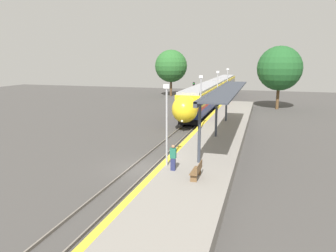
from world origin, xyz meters
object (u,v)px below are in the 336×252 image
(platform_bench, at_px, (197,170))
(lamppost_near, at_px, (167,120))
(lamppost_farthest, at_px, (227,82))
(lamppost_mid, at_px, (201,99))
(person_waiting, at_px, (173,157))
(railway_signal, at_px, (194,92))
(train, at_px, (214,91))
(lamppost_far, at_px, (217,89))

(platform_bench, distance_m, lamppost_near, 3.72)
(lamppost_farthest, bearing_deg, lamppost_mid, -90.00)
(person_waiting, distance_m, lamppost_mid, 11.92)
(railway_signal, bearing_deg, lamppost_mid, -76.11)
(train, xyz_separation_m, railway_signal, (-2.47, -4.04, 0.20))
(train, bearing_deg, platform_bench, -82.82)
(train, relative_size, lamppost_farthest, 8.46)
(platform_bench, relative_size, person_waiting, 1.00)
(lamppost_farthest, bearing_deg, train, 157.03)
(train, xyz_separation_m, platform_bench, (4.48, -35.54, -0.90))
(lamppost_near, distance_m, lamppost_mid, 10.99)
(lamppost_mid, distance_m, lamppost_far, 10.99)
(train, height_order, person_waiting, train)
(lamppost_near, xyz_separation_m, lamppost_mid, (0.00, 10.99, 0.00))
(person_waiting, distance_m, lamppost_farthest, 33.77)
(railway_signal, bearing_deg, platform_bench, -77.58)
(lamppost_mid, bearing_deg, railway_signal, 103.89)
(platform_bench, distance_m, lamppost_mid, 13.06)
(lamppost_far, bearing_deg, lamppost_mid, -90.00)
(train, height_order, railway_signal, railway_signal)
(railway_signal, relative_size, lamppost_mid, 0.77)
(person_waiting, distance_m, lamppost_near, 2.32)
(train, xyz_separation_m, lamppost_farthest, (2.20, -0.93, 1.55))
(person_waiting, distance_m, railway_signal, 31.06)
(person_waiting, height_order, railway_signal, railway_signal)
(railway_signal, height_order, lamppost_near, lamppost_near)
(train, height_order, lamppost_farthest, lamppost_farthest)
(lamppost_far, bearing_deg, train, 100.47)
(platform_bench, xyz_separation_m, railway_signal, (-6.94, 31.50, 1.10))
(railway_signal, bearing_deg, person_waiting, -80.20)
(railway_signal, distance_m, lamppost_far, 9.27)
(railway_signal, relative_size, lamppost_far, 0.77)
(lamppost_mid, xyz_separation_m, lamppost_farthest, (0.00, 21.99, 0.00))
(person_waiting, bearing_deg, lamppost_near, 130.37)
(person_waiting, bearing_deg, lamppost_mid, 93.01)
(railway_signal, height_order, lamppost_farthest, lamppost_farthest)
(railway_signal, height_order, lamppost_mid, lamppost_mid)
(lamppost_mid, height_order, lamppost_farthest, same)
(platform_bench, xyz_separation_m, person_waiting, (-1.66, 0.91, 0.34))
(person_waiting, bearing_deg, platform_bench, -28.68)
(train, distance_m, railway_signal, 4.74)
(lamppost_near, bearing_deg, lamppost_far, 90.00)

